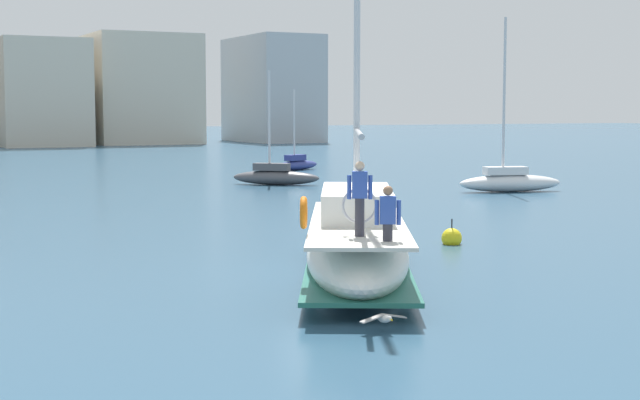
% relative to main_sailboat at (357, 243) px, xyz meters
% --- Properties ---
extents(ground_plane, '(400.00, 400.00, 0.00)m').
position_rel_main_sailboat_xyz_m(ground_plane, '(0.25, 1.59, -0.92)').
color(ground_plane, '#2D516B').
extents(main_sailboat, '(6.58, 9.62, 13.80)m').
position_rel_main_sailboat_xyz_m(main_sailboat, '(0.00, 0.00, 0.00)').
color(main_sailboat, white).
rests_on(main_sailboat, ground).
extents(moored_sloop_far, '(4.08, 2.55, 5.45)m').
position_rel_main_sailboat_xyz_m(moored_sloop_far, '(16.61, 39.02, -0.46)').
color(moored_sloop_far, navy).
rests_on(moored_sloop_far, ground).
extents(moored_catamaran, '(4.48, 4.00, 6.23)m').
position_rel_main_sailboat_xyz_m(moored_catamaran, '(10.12, 27.90, -0.40)').
color(moored_catamaran, '#4C4C51').
rests_on(moored_catamaran, ground).
extents(moored_cutter_left, '(5.49, 2.58, 8.64)m').
position_rel_main_sailboat_xyz_m(moored_cutter_left, '(18.86, 18.63, -0.32)').
color(moored_cutter_left, silver).
rests_on(moored_cutter_left, ground).
extents(seagull, '(0.97, 0.47, 0.17)m').
position_rel_main_sailboat_xyz_m(seagull, '(-2.10, -4.90, -0.65)').
color(seagull, silver).
rests_on(seagull, ground).
extents(mooring_buoy, '(0.63, 0.63, 0.91)m').
position_rel_main_sailboat_xyz_m(mooring_buoy, '(5.62, 4.25, -0.73)').
color(mooring_buoy, yellow).
rests_on(mooring_buoy, ground).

